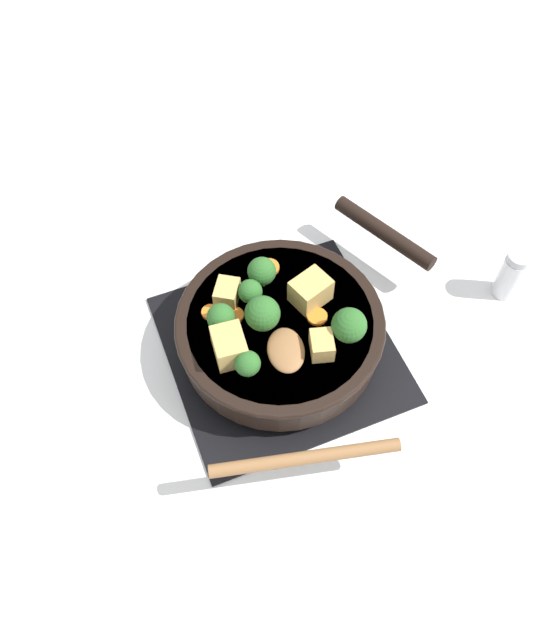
# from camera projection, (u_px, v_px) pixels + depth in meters

# --- Properties ---
(ground_plane) EXTENTS (2.40, 2.40, 0.00)m
(ground_plane) POSITION_uv_depth(u_px,v_px,m) (280.00, 349.00, 0.90)
(ground_plane) COLOR white
(front_burner_grate) EXTENTS (0.31, 0.31, 0.03)m
(front_burner_grate) POSITION_uv_depth(u_px,v_px,m) (280.00, 345.00, 0.89)
(front_burner_grate) COLOR black
(front_burner_grate) RESTS_ON ground_plane
(skillet_pan) EXTENTS (0.40, 0.32, 0.05)m
(skillet_pan) POSITION_uv_depth(u_px,v_px,m) (282.00, 327.00, 0.85)
(skillet_pan) COLOR black
(skillet_pan) RESTS_ON front_burner_grate
(wooden_spoon) EXTENTS (0.22, 0.21, 0.02)m
(wooden_spoon) POSITION_uv_depth(u_px,v_px,m) (296.00, 407.00, 0.75)
(wooden_spoon) COLOR olive
(wooden_spoon) RESTS_ON skillet_pan
(tofu_cube_center_large) EXTENTS (0.05, 0.05, 0.03)m
(tofu_cube_center_large) POSITION_uv_depth(u_px,v_px,m) (227.00, 293.00, 0.84)
(tofu_cube_center_large) COLOR tan
(tofu_cube_center_large) RESTS_ON skillet_pan
(tofu_cube_near_handle) EXTENTS (0.06, 0.05, 0.04)m
(tofu_cube_near_handle) POSITION_uv_depth(u_px,v_px,m) (311.00, 291.00, 0.83)
(tofu_cube_near_handle) COLOR tan
(tofu_cube_near_handle) RESTS_ON skillet_pan
(tofu_cube_east_chunk) EXTENTS (0.04, 0.05, 0.04)m
(tofu_cube_east_chunk) POSITION_uv_depth(u_px,v_px,m) (229.00, 346.00, 0.79)
(tofu_cube_east_chunk) COLOR tan
(tofu_cube_east_chunk) RESTS_ON skillet_pan
(tofu_cube_west_chunk) EXTENTS (0.04, 0.04, 0.03)m
(tofu_cube_west_chunk) POSITION_uv_depth(u_px,v_px,m) (322.00, 345.00, 0.79)
(tofu_cube_west_chunk) COLOR tan
(tofu_cube_west_chunk) RESTS_ON skillet_pan
(broccoli_floret_near_spoon) EXTENTS (0.03, 0.03, 0.04)m
(broccoli_floret_near_spoon) POSITION_uv_depth(u_px,v_px,m) (248.00, 364.00, 0.77)
(broccoli_floret_near_spoon) COLOR #709956
(broccoli_floret_near_spoon) RESTS_ON skillet_pan
(broccoli_floret_center_top) EXTENTS (0.04, 0.04, 0.05)m
(broccoli_floret_center_top) POSITION_uv_depth(u_px,v_px,m) (264.00, 271.00, 0.84)
(broccoli_floret_center_top) COLOR #709956
(broccoli_floret_center_top) RESTS_ON skillet_pan
(broccoli_floret_east_rim) EXTENTS (0.05, 0.05, 0.05)m
(broccoli_floret_east_rim) POSITION_uv_depth(u_px,v_px,m) (261.00, 311.00, 0.80)
(broccoli_floret_east_rim) COLOR #709956
(broccoli_floret_east_rim) RESTS_ON skillet_pan
(broccoli_floret_west_rim) EXTENTS (0.03, 0.03, 0.04)m
(broccoli_floret_west_rim) POSITION_uv_depth(u_px,v_px,m) (250.00, 292.00, 0.83)
(broccoli_floret_west_rim) COLOR #709956
(broccoli_floret_west_rim) RESTS_ON skillet_pan
(broccoli_floret_north_edge) EXTENTS (0.05, 0.05, 0.05)m
(broccoli_floret_north_edge) POSITION_uv_depth(u_px,v_px,m) (349.00, 325.00, 0.79)
(broccoli_floret_north_edge) COLOR #709956
(broccoli_floret_north_edge) RESTS_ON skillet_pan
(broccoli_floret_south_cluster) EXTENTS (0.04, 0.04, 0.04)m
(broccoli_floret_south_cluster) POSITION_uv_depth(u_px,v_px,m) (221.00, 318.00, 0.80)
(broccoli_floret_south_cluster) COLOR #709956
(broccoli_floret_south_cluster) RESTS_ON skillet_pan
(carrot_slice_orange_thin) EXTENTS (0.02, 0.02, 0.01)m
(carrot_slice_orange_thin) POSITION_uv_depth(u_px,v_px,m) (210.00, 312.00, 0.83)
(carrot_slice_orange_thin) COLOR orange
(carrot_slice_orange_thin) RESTS_ON skillet_pan
(carrot_slice_near_center) EXTENTS (0.03, 0.03, 0.01)m
(carrot_slice_near_center) POSITION_uv_depth(u_px,v_px,m) (317.00, 317.00, 0.83)
(carrot_slice_near_center) COLOR orange
(carrot_slice_near_center) RESTS_ON skillet_pan
(carrot_slice_edge_slice) EXTENTS (0.02, 0.02, 0.01)m
(carrot_slice_edge_slice) POSITION_uv_depth(u_px,v_px,m) (235.00, 315.00, 0.83)
(carrot_slice_edge_slice) COLOR orange
(carrot_slice_edge_slice) RESTS_ON skillet_pan
(carrot_slice_under_broccoli) EXTENTS (0.03, 0.03, 0.01)m
(carrot_slice_under_broccoli) POSITION_uv_depth(u_px,v_px,m) (269.00, 267.00, 0.88)
(carrot_slice_under_broccoli) COLOR orange
(carrot_slice_under_broccoli) RESTS_ON skillet_pan
(salt_shaker) EXTENTS (0.04, 0.04, 0.09)m
(salt_shaker) POSITION_uv_depth(u_px,v_px,m) (511.00, 275.00, 0.92)
(salt_shaker) COLOR white
(salt_shaker) RESTS_ON ground_plane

